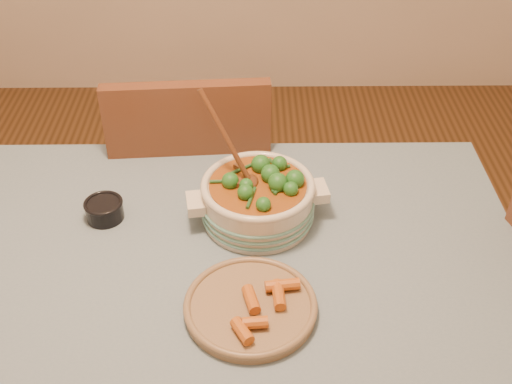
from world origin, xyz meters
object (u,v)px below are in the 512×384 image
fried_plate (250,305)px  dining_table (163,308)px  condiment_bowl (104,209)px  stew_casserole (258,197)px  chair_far (194,184)px

fried_plate → dining_table: bearing=156.0°
dining_table → condiment_bowl: condiment_bowl is taller
stew_casserole → condiment_bowl: size_ratio=3.02×
condiment_bowl → chair_far: bearing=65.8°
stew_casserole → condiment_bowl: (-0.38, 0.01, -0.04)m
condiment_bowl → fried_plate: size_ratio=0.41×
dining_table → fried_plate: bearing=-24.0°
dining_table → condiment_bowl: bearing=125.7°
chair_far → fried_plate: bearing=100.3°
fried_plate → condiment_bowl: bearing=139.4°
condiment_bowl → fried_plate: condiment_bowl is taller
dining_table → stew_casserole: bearing=43.4°
condiment_bowl → chair_far: (0.18, 0.40, -0.23)m
stew_casserole → condiment_bowl: 0.38m
stew_casserole → chair_far: stew_casserole is taller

